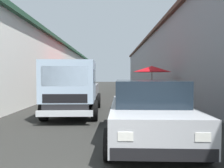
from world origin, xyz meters
The scene contains 11 objects.
ground centered at (13.50, 0.00, 0.00)m, with size 90.00×90.00×0.00m, color #282826.
building_left_whitewash centered at (15.75, 7.45, 2.24)m, with size 49.80×7.50×4.46m.
building_right_concrete centered at (15.75, -7.45, 2.80)m, with size 49.80×7.50×5.58m.
fruit_stall_far_right centered at (15.77, 2.92, 1.75)m, with size 2.34×2.34×2.32m.
fruit_stall_near_right centered at (10.59, -2.53, 1.68)m, with size 2.20×2.20×2.22m.
fruit_stall_mid_lane centered at (13.10, 2.45, 1.76)m, with size 2.47×2.47×2.29m.
hatchback_car centered at (3.51, -1.09, 0.74)m, with size 3.97×2.04×1.45m.
delivery_truck centered at (6.37, 1.27, 1.04)m, with size 4.96×2.06×2.08m.
vendor_by_crates centered at (9.18, 2.69, 0.97)m, with size 0.34×0.63×1.67m.
parked_scooter centered at (15.75, -2.95, 0.45)m, with size 1.66×0.62×1.14m.
plastic_stool centered at (8.69, 2.99, 0.33)m, with size 0.30×0.30×0.43m.
Camera 1 is at (-1.69, -0.21, 1.55)m, focal length 34.20 mm.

